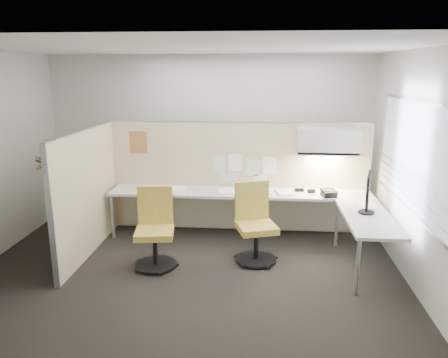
# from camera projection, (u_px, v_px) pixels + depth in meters

# --- Properties ---
(floor) EXTENTS (5.50, 4.50, 0.01)m
(floor) POSITION_uv_depth(u_px,v_px,m) (189.00, 271.00, 5.71)
(floor) COLOR black
(floor) RESTS_ON ground
(ceiling) EXTENTS (5.50, 4.50, 0.01)m
(ceiling) POSITION_uv_depth(u_px,v_px,m) (184.00, 47.00, 5.02)
(ceiling) COLOR white
(ceiling) RESTS_ON wall_back
(wall_back) EXTENTS (5.50, 0.02, 2.80)m
(wall_back) POSITION_uv_depth(u_px,v_px,m) (209.00, 138.00, 7.54)
(wall_back) COLOR beige
(wall_back) RESTS_ON ground
(wall_front) EXTENTS (5.50, 0.02, 2.80)m
(wall_front) POSITION_uv_depth(u_px,v_px,m) (134.00, 233.00, 3.20)
(wall_front) COLOR beige
(wall_front) RESTS_ON ground
(wall_right) EXTENTS (0.02, 4.50, 2.80)m
(wall_right) POSITION_uv_depth(u_px,v_px,m) (417.00, 171.00, 5.13)
(wall_right) COLOR beige
(wall_right) RESTS_ON ground
(window_pane) EXTENTS (0.01, 2.80, 1.30)m
(window_pane) POSITION_uv_depth(u_px,v_px,m) (416.00, 158.00, 5.10)
(window_pane) COLOR #9DA7B6
(window_pane) RESTS_ON wall_right
(partition_back) EXTENTS (4.10, 0.06, 1.75)m
(partition_back) POSITION_uv_depth(u_px,v_px,m) (238.00, 177.00, 7.00)
(partition_back) COLOR beige
(partition_back) RESTS_ON floor
(partition_left) EXTENTS (0.06, 2.20, 1.75)m
(partition_left) POSITION_uv_depth(u_px,v_px,m) (88.00, 193.00, 6.11)
(partition_left) COLOR beige
(partition_left) RESTS_ON floor
(desk) EXTENTS (4.00, 2.07, 0.73)m
(desk) POSITION_uv_depth(u_px,v_px,m) (261.00, 203.00, 6.57)
(desk) COLOR beige
(desk) RESTS_ON floor
(overhead_bin) EXTENTS (0.90, 0.36, 0.38)m
(overhead_bin) POSITION_uv_depth(u_px,v_px,m) (328.00, 141.00, 6.52)
(overhead_bin) COLOR beige
(overhead_bin) RESTS_ON partition_back
(task_light_strip) EXTENTS (0.60, 0.06, 0.02)m
(task_light_strip) POSITION_uv_depth(u_px,v_px,m) (327.00, 155.00, 6.57)
(task_light_strip) COLOR #FFEABF
(task_light_strip) RESTS_ON overhead_bin
(pinned_papers) EXTENTS (1.01, 0.00, 0.47)m
(pinned_papers) POSITION_uv_depth(u_px,v_px,m) (243.00, 168.00, 6.92)
(pinned_papers) COLOR #8CBF8C
(pinned_papers) RESTS_ON partition_back
(poster) EXTENTS (0.28, 0.00, 0.35)m
(poster) POSITION_uv_depth(u_px,v_px,m) (138.00, 142.00, 6.97)
(poster) COLOR orange
(poster) RESTS_ON partition_back
(chair_left) EXTENTS (0.55, 0.57, 1.04)m
(chair_left) POSITION_uv_depth(u_px,v_px,m) (155.00, 230.00, 5.77)
(chair_left) COLOR black
(chair_left) RESTS_ON floor
(chair_right) EXTENTS (0.62, 0.64, 1.06)m
(chair_right) POSITION_uv_depth(u_px,v_px,m) (255.00, 225.00, 5.93)
(chair_right) COLOR black
(chair_right) RESTS_ON floor
(monitor) EXTENTS (0.21, 0.49, 0.53)m
(monitor) POSITION_uv_depth(u_px,v_px,m) (368.00, 191.00, 5.63)
(monitor) COLOR black
(monitor) RESTS_ON desk
(phone) EXTENTS (0.25, 0.24, 0.12)m
(phone) POSITION_uv_depth(u_px,v_px,m) (329.00, 193.00, 6.43)
(phone) COLOR black
(phone) RESTS_ON desk
(stapler) EXTENTS (0.14, 0.05, 0.05)m
(stapler) POSITION_uv_depth(u_px,v_px,m) (299.00, 190.00, 6.70)
(stapler) COLOR black
(stapler) RESTS_ON desk
(tape_dispenser) EXTENTS (0.12, 0.09, 0.06)m
(tape_dispenser) POSITION_uv_depth(u_px,v_px,m) (311.00, 191.00, 6.62)
(tape_dispenser) COLOR black
(tape_dispenser) RESTS_ON desk
(coat_hook) EXTENTS (0.18, 0.43, 1.31)m
(coat_hook) POSITION_uv_depth(u_px,v_px,m) (46.00, 170.00, 5.08)
(coat_hook) COLOR silver
(coat_hook) RESTS_ON partition_left
(paper_stack_0) EXTENTS (0.24, 0.31, 0.02)m
(paper_stack_0) POSITION_uv_depth(u_px,v_px,m) (179.00, 189.00, 6.79)
(paper_stack_0) COLOR white
(paper_stack_0) RESTS_ON desk
(paper_stack_1) EXTENTS (0.27, 0.33, 0.04)m
(paper_stack_1) POSITION_uv_depth(u_px,v_px,m) (226.00, 191.00, 6.64)
(paper_stack_1) COLOR white
(paper_stack_1) RESTS_ON desk
(paper_stack_2) EXTENTS (0.27, 0.33, 0.01)m
(paper_stack_2) POSITION_uv_depth(u_px,v_px,m) (265.00, 190.00, 6.75)
(paper_stack_2) COLOR white
(paper_stack_2) RESTS_ON desk
(paper_stack_3) EXTENTS (0.30, 0.35, 0.03)m
(paper_stack_3) POSITION_uv_depth(u_px,v_px,m) (285.00, 193.00, 6.61)
(paper_stack_3) COLOR white
(paper_stack_3) RESTS_ON desk
(paper_stack_4) EXTENTS (0.24, 0.31, 0.02)m
(paper_stack_4) POSITION_uv_depth(u_px,v_px,m) (367.00, 206.00, 5.99)
(paper_stack_4) COLOR white
(paper_stack_4) RESTS_ON desk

